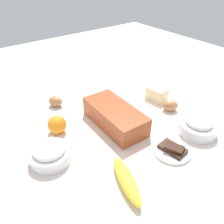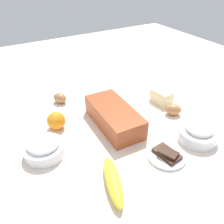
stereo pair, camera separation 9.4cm
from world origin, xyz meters
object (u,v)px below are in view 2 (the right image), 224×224
orange_fruit (56,121)px  egg_near_butter (173,110)px  flour_bowl (198,132)px  egg_beside_bowl (60,98)px  banana (113,181)px  butter_block (162,96)px  chocolate_plate (167,155)px  sugar_bowl (44,147)px  loaf_pan (114,116)px

orange_fruit → egg_near_butter: 0.49m
flour_bowl → egg_beside_bowl: (-0.50, -0.35, -0.01)m
flour_bowl → orange_fruit: size_ratio=2.01×
flour_bowl → banana: (0.02, -0.38, -0.01)m
orange_fruit → egg_near_butter: orange_fruit is taller
butter_block → chocolate_plate: bearing=-37.3°
orange_fruit → butter_block: bearing=83.3°
butter_block → egg_beside_bowl: butter_block is taller
egg_near_butter → egg_beside_bowl: bearing=-131.2°
flour_bowl → orange_fruit: orange_fruit is taller
orange_fruit → egg_beside_bowl: bearing=156.5°
chocolate_plate → sugar_bowl: bearing=-122.2°
orange_fruit → chocolate_plate: (0.34, 0.27, -0.03)m
loaf_pan → flour_bowl: loaf_pan is taller
butter_block → egg_near_butter: butter_block is taller
butter_block → egg_near_butter: bearing=-12.4°
sugar_bowl → chocolate_plate: (0.22, 0.35, -0.02)m
chocolate_plate → egg_beside_bowl: bearing=-159.9°
loaf_pan → orange_fruit: loaf_pan is taller
orange_fruit → butter_block: (0.06, 0.48, -0.01)m
chocolate_plate → orange_fruit: bearing=-142.0°
flour_bowl → butter_block: bearing=168.2°
egg_beside_bowl → chocolate_plate: bearing=20.1°
sugar_bowl → chocolate_plate: sugar_bowl is taller
loaf_pan → orange_fruit: 0.23m
sugar_bowl → flour_bowl: bearing=68.0°
banana → egg_beside_bowl: bearing=177.2°
loaf_pan → flour_bowl: (0.23, 0.22, -0.01)m
egg_beside_bowl → butter_block: bearing=60.2°
loaf_pan → chocolate_plate: (0.25, 0.06, -0.03)m
loaf_pan → egg_near_butter: bearing=77.8°
banana → orange_fruit: size_ratio=2.67×
banana → egg_near_butter: 0.45m
banana → chocolate_plate: size_ratio=1.46×
egg_near_butter → chocolate_plate: (0.18, -0.19, -0.01)m
banana → egg_beside_bowl: size_ratio=2.94×
flour_bowl → orange_fruit: bearing=-127.4°
egg_near_butter → chocolate_plate: 0.27m
flour_bowl → chocolate_plate: (0.01, -0.16, -0.02)m
sugar_bowl → orange_fruit: orange_fruit is taller
banana → butter_block: (-0.29, 0.43, 0.01)m
sugar_bowl → chocolate_plate: 0.42m
sugar_bowl → orange_fruit: (-0.12, 0.09, 0.00)m
loaf_pan → sugar_bowl: (0.03, -0.29, -0.01)m
flour_bowl → butter_block: size_ratio=1.58×
loaf_pan → chocolate_plate: bearing=16.1°
orange_fruit → egg_near_butter: (0.16, 0.46, -0.01)m
orange_fruit → butter_block: 0.49m
loaf_pan → egg_near_butter: loaf_pan is taller
sugar_bowl → orange_fruit: size_ratio=1.93×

